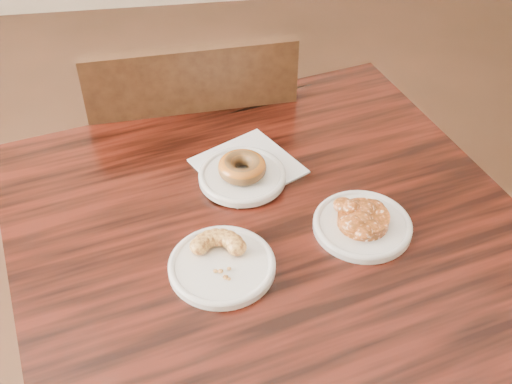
{
  "coord_description": "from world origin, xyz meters",
  "views": [
    {
      "loc": [
        -0.2,
        -0.79,
        1.55
      ],
      "look_at": [
        -0.09,
        0.04,
        0.8
      ],
      "focal_mm": 45.0,
      "sensor_mm": 36.0,
      "label": 1
    }
  ],
  "objects": [
    {
      "name": "plate_fritter",
      "position": [
        0.1,
        -0.02,
        0.76
      ],
      "size": [
        0.17,
        0.17,
        0.01
      ],
      "primitive_type": "cylinder",
      "color": "silver",
      "rests_on": "cafe_table"
    },
    {
      "name": "plate_cruller",
      "position": [
        -0.16,
        -0.08,
        0.76
      ],
      "size": [
        0.18,
        0.18,
        0.01
      ],
      "primitive_type": "cylinder",
      "color": "white",
      "rests_on": "cafe_table"
    },
    {
      "name": "napkin",
      "position": [
        -0.08,
        0.17,
        0.75
      ],
      "size": [
        0.24,
        0.24,
        0.0
      ],
      "primitive_type": "cube",
      "rotation": [
        0.0,
        0.0,
        0.5
      ],
      "color": "white",
      "rests_on": "cafe_table"
    },
    {
      "name": "chair_far",
      "position": [
        -0.19,
        0.6,
        0.45
      ],
      "size": [
        0.53,
        0.53,
        0.9
      ],
      "primitive_type": null,
      "rotation": [
        0.0,
        0.0,
        3.2
      ],
      "color": "black",
      "rests_on": "floor"
    },
    {
      "name": "cruller_fragment",
      "position": [
        -0.16,
        -0.08,
        0.78
      ],
      "size": [
        0.11,
        0.11,
        0.03
      ],
      "primitive_type": null,
      "color": "brown",
      "rests_on": "plate_cruller"
    },
    {
      "name": "cafe_table",
      "position": [
        -0.06,
        -0.01,
        0.38
      ],
      "size": [
        1.08,
        1.08,
        0.75
      ],
      "primitive_type": "cube",
      "rotation": [
        0.0,
        0.0,
        0.24
      ],
      "color": "black",
      "rests_on": "floor"
    },
    {
      "name": "glazed_donut",
      "position": [
        -0.1,
        0.14,
        0.78
      ],
      "size": [
        0.09,
        0.09,
        0.03
      ],
      "primitive_type": "torus",
      "color": "#8B5614",
      "rests_on": "plate_donut"
    },
    {
      "name": "plate_donut",
      "position": [
        -0.1,
        0.14,
        0.76
      ],
      "size": [
        0.17,
        0.17,
        0.01
      ],
      "primitive_type": "cylinder",
      "color": "white",
      "rests_on": "napkin"
    },
    {
      "name": "apple_fritter",
      "position": [
        0.1,
        -0.02,
        0.78
      ],
      "size": [
        0.13,
        0.13,
        0.03
      ],
      "primitive_type": null,
      "color": "#492107",
      "rests_on": "plate_fritter"
    }
  ]
}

